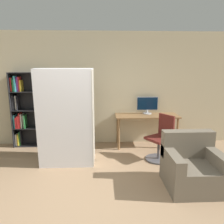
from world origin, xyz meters
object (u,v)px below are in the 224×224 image
object	(u,v)px
monitor	(147,105)
bookshelf	(26,110)
armchair	(192,167)
mattress_near	(66,119)
office_chair	(161,142)
mattress_far	(69,115)

from	to	relation	value
monitor	bookshelf	xyz separation A→B (m)	(-2.91, 0.02, -0.10)
monitor	armchair	xyz separation A→B (m)	(0.33, -1.99, -0.67)
bookshelf	mattress_near	bearing A→B (deg)	-46.48
bookshelf	mattress_near	world-z (taller)	mattress_near
office_chair	mattress_far	world-z (taller)	mattress_far
mattress_near	armchair	xyz separation A→B (m)	(2.11, -0.81, -0.61)
monitor	armchair	size ratio (longest dim) A/B	0.61
bookshelf	mattress_far	size ratio (longest dim) A/B	0.95
mattress_far	armchair	size ratio (longest dim) A/B	2.19
monitor	bookshelf	bearing A→B (deg)	179.68
armchair	monitor	bearing A→B (deg)	99.47
office_chair	monitor	bearing A→B (deg)	96.08
office_chair	mattress_far	size ratio (longest dim) A/B	0.50
monitor	bookshelf	size ratio (longest dim) A/B	0.29
monitor	office_chair	world-z (taller)	monitor
office_chair	armchair	distance (m)	1.06
bookshelf	mattress_far	xyz separation A→B (m)	(1.13, -0.80, 0.05)
office_chair	bookshelf	size ratio (longest dim) A/B	0.53
mattress_near	monitor	bearing A→B (deg)	33.54
armchair	bookshelf	bearing A→B (deg)	148.24
monitor	mattress_near	bearing A→B (deg)	-146.46
bookshelf	mattress_near	size ratio (longest dim) A/B	0.94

